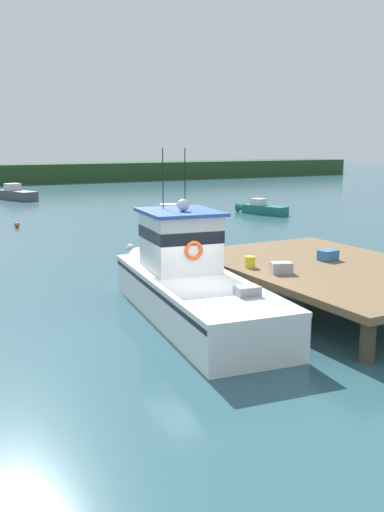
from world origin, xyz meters
The scene contains 11 objects.
ground_plane centered at (0.00, 0.00, 0.00)m, with size 200.00×200.00×0.00m, color #2D5660.
dock centered at (4.80, 0.00, 1.07)m, with size 6.00×9.00×1.20m.
main_fishing_boat centered at (0.27, 1.08, 1.01)m, with size 3.54×9.95×4.80m.
crate_single_far centered at (2.76, -0.09, 1.36)m, with size 0.60×0.44×0.32m, color #9E9EA3.
crate_stack_near_edge centered at (5.25, 0.69, 1.37)m, with size 0.60×0.44×0.33m, color #3370B2.
bait_bucket centered at (2.41, 1.01, 1.37)m, with size 0.32×0.32×0.34m, color yellow.
moored_boat_mid_harbor centered at (7.86, 18.00, 0.43)m, with size 3.39×4.75×1.26m.
moored_boat_off_the_point centered at (16.23, 19.84, 0.37)m, with size 2.05×4.31×1.08m.
moored_boat_near_channel centered at (2.84, 39.08, 0.49)m, with size 2.91×5.66×1.43m.
mooring_buoy_outer centered at (2.43, 10.74, 0.20)m, with size 0.39×0.39×0.39m, color silver.
mooring_buoy_inshore centered at (-0.60, 21.24, 0.17)m, with size 0.34×0.34×0.34m, color #EA5B19.
Camera 1 is at (-7.12, -12.87, 4.91)m, focal length 39.19 mm.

